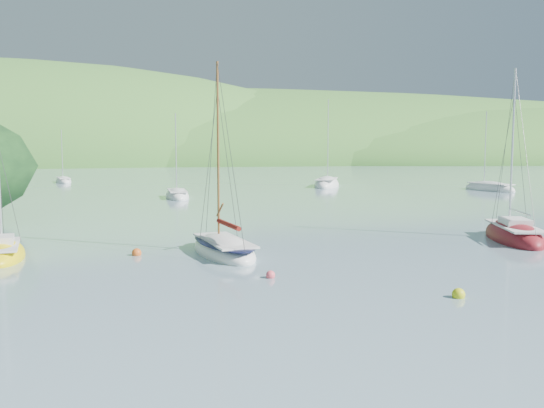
{
  "coord_description": "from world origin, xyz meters",
  "views": [
    {
      "loc": [
        -5.71,
        -21.82,
        5.74
      ],
      "look_at": [
        -1.28,
        8.0,
        2.63
      ],
      "focal_mm": 40.0,
      "sensor_mm": 36.0,
      "label": 1
    }
  ],
  "objects": [
    {
      "name": "ground",
      "position": [
        0.0,
        0.0,
        0.0
      ],
      "size": [
        700.0,
        700.0,
        0.0
      ],
      "primitive_type": "plane",
      "color": "#7496A0",
      "rests_on": "ground"
    },
    {
      "name": "mooring_buoys",
      "position": [
        1.19,
        4.38,
        0.12
      ],
      "size": [
        22.18,
        10.78,
        0.49
      ],
      "color": "#D1D813",
      "rests_on": "ground"
    },
    {
      "name": "distant_sloop_b",
      "position": [
        12.67,
        53.99,
        0.2
      ],
      "size": [
        5.74,
        9.04,
        12.17
      ],
      "rotation": [
        0.0,
        0.0,
        -0.35
      ],
      "color": "white",
      "rests_on": "ground"
    },
    {
      "name": "sailboat_yellow",
      "position": [
        -14.66,
        9.4,
        0.18
      ],
      "size": [
        3.38,
        6.0,
        7.51
      ],
      "rotation": [
        0.0,
        0.0,
        0.21
      ],
      "color": "yellow",
      "rests_on": "ground"
    },
    {
      "name": "distant_sloop_d",
      "position": [
        30.16,
        44.82,
        0.18
      ],
      "size": [
        4.8,
        7.51,
        10.11
      ],
      "rotation": [
        0.0,
        0.0,
        0.35
      ],
      "color": "white",
      "rests_on": "ground"
    },
    {
      "name": "daysailer_white",
      "position": [
        -3.67,
        8.83,
        0.23
      ],
      "size": [
        4.04,
        7.25,
        10.53
      ],
      "rotation": [
        0.0,
        0.0,
        0.24
      ],
      "color": "white",
      "rests_on": "ground"
    },
    {
      "name": "distant_sloop_a",
      "position": [
        -6.25,
        40.62,
        0.17
      ],
      "size": [
        2.88,
        6.77,
        9.41
      ],
      "rotation": [
        0.0,
        0.0,
        0.09
      ],
      "color": "white",
      "rests_on": "ground"
    },
    {
      "name": "distant_sloop_c",
      "position": [
        -22.31,
        66.84,
        0.15
      ],
      "size": [
        3.53,
        5.99,
        8.08
      ],
      "rotation": [
        0.0,
        0.0,
        0.29
      ],
      "color": "white",
      "rests_on": "ground"
    },
    {
      "name": "sloop_red",
      "position": [
        13.41,
        10.7,
        0.21
      ],
      "size": [
        4.05,
        7.72,
        10.87
      ],
      "rotation": [
        0.0,
        0.0,
        -0.22
      ],
      "color": "maroon",
      "rests_on": "ground"
    },
    {
      "name": "shoreline_hills",
      "position": [
        -9.66,
        172.42,
        0.0
      ],
      "size": [
        690.0,
        135.0,
        56.0
      ],
      "color": "#2F6A28",
      "rests_on": "ground"
    }
  ]
}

